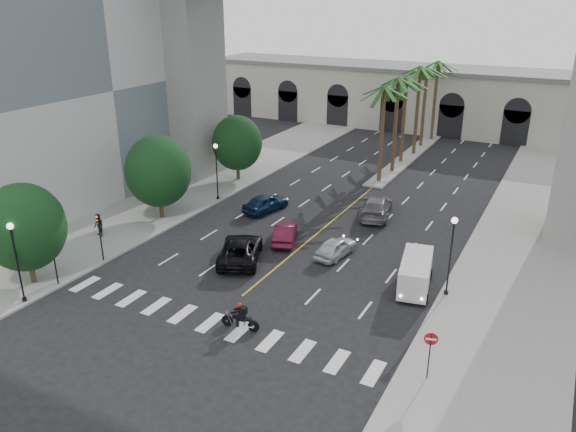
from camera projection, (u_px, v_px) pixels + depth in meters
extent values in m
plane|color=black|center=(225.00, 311.00, 33.80)|extent=(140.00, 140.00, 0.00)
cube|color=gray|center=(180.00, 197.00, 52.61)|extent=(8.00, 100.00, 0.15)
cube|color=gray|center=(520.00, 263.00, 39.63)|extent=(8.00, 100.00, 0.15)
cube|color=gray|center=(407.00, 158.00, 65.04)|extent=(2.00, 24.00, 0.20)
cube|color=silver|center=(48.00, 85.00, 51.68)|extent=(16.00, 32.00, 20.00)
cube|color=beige|center=(445.00, 101.00, 77.59)|extent=(70.00, 10.00, 8.00)
cube|color=slate|center=(448.00, 70.00, 76.03)|extent=(71.00, 10.50, 0.50)
cube|color=gray|center=(189.00, 73.00, 56.09)|extent=(5.00, 6.00, 20.80)
cylinder|color=#47331E|center=(382.00, 136.00, 55.10)|extent=(0.40, 0.40, 9.50)
cylinder|color=#47331E|center=(395.00, 127.00, 58.29)|extent=(0.40, 0.40, 9.80)
cylinder|color=#47331E|center=(404.00, 122.00, 61.81)|extent=(0.40, 0.40, 9.30)
cylinder|color=#47331E|center=(417.00, 112.00, 64.80)|extent=(0.40, 0.40, 10.10)
cylinder|color=#47331E|center=(424.00, 109.00, 68.29)|extent=(0.40, 0.40, 9.60)
cylinder|color=#47331E|center=(435.00, 102.00, 71.40)|extent=(0.40, 0.40, 9.90)
cylinder|color=#382616|center=(31.00, 268.00, 36.53)|extent=(0.36, 0.36, 2.34)
ellipsoid|color=black|center=(24.00, 227.00, 35.48)|extent=(5.20, 5.20, 5.72)
cylinder|color=#382616|center=(161.00, 205.00, 47.21)|extent=(0.36, 0.36, 2.45)
ellipsoid|color=black|center=(158.00, 171.00, 46.11)|extent=(5.44, 5.44, 5.98)
cylinder|color=#382616|center=(238.00, 170.00, 57.12)|extent=(0.36, 0.36, 2.27)
ellipsoid|color=black|center=(237.00, 143.00, 56.10)|extent=(5.04, 5.04, 5.54)
cylinder|color=black|center=(25.00, 301.00, 34.56)|extent=(0.28, 0.28, 0.36)
cylinder|color=black|center=(18.00, 265.00, 33.67)|extent=(0.11, 0.11, 5.00)
sphere|color=white|center=(10.00, 226.00, 32.73)|extent=(0.40, 0.40, 0.40)
cylinder|color=black|center=(218.00, 198.00, 51.84)|extent=(0.28, 0.28, 0.36)
cylinder|color=black|center=(217.00, 173.00, 50.95)|extent=(0.11, 0.11, 5.00)
sphere|color=white|center=(216.00, 146.00, 50.01)|extent=(0.40, 0.40, 0.40)
cylinder|color=black|center=(446.00, 293.00, 35.39)|extent=(0.28, 0.28, 0.36)
cylinder|color=black|center=(450.00, 259.00, 34.50)|extent=(0.11, 0.11, 5.00)
sphere|color=white|center=(455.00, 220.00, 33.56)|extent=(0.40, 0.40, 0.40)
cylinder|color=black|center=(55.00, 262.00, 35.99)|extent=(0.10, 0.10, 3.50)
cube|color=black|center=(51.00, 241.00, 35.44)|extent=(0.25, 0.18, 0.80)
cylinder|color=black|center=(101.00, 240.00, 39.28)|extent=(0.10, 0.10, 3.50)
cube|color=black|center=(98.00, 220.00, 38.73)|extent=(0.25, 0.18, 0.80)
cylinder|color=black|center=(227.00, 320.00, 32.14)|extent=(0.70, 0.19, 0.69)
cylinder|color=black|center=(254.00, 326.00, 31.59)|extent=(0.70, 0.19, 0.69)
cube|color=silver|center=(241.00, 322.00, 31.81)|extent=(0.49, 0.37, 0.30)
cube|color=black|center=(238.00, 317.00, 31.75)|extent=(0.65, 0.32, 0.23)
cube|color=black|center=(247.00, 319.00, 31.59)|extent=(0.54, 0.33, 0.14)
cylinder|color=black|center=(231.00, 311.00, 31.81)|extent=(0.10, 0.63, 0.03)
cube|color=black|center=(242.00, 312.00, 31.52)|extent=(0.34, 0.47, 0.60)
cube|color=black|center=(245.00, 311.00, 31.44)|extent=(0.20, 0.36, 0.44)
sphere|color=#AA150B|center=(239.00, 305.00, 31.43)|extent=(0.30, 0.30, 0.30)
imported|color=silver|center=(336.00, 247.00, 40.62)|extent=(2.16, 4.24, 1.38)
imported|color=#4F0F22|center=(285.00, 233.00, 42.99)|extent=(3.03, 4.65, 1.45)
imported|color=black|center=(240.00, 250.00, 39.95)|extent=(4.84, 6.45, 1.63)
imported|color=slate|center=(376.00, 207.00, 47.93)|extent=(3.63, 6.28, 1.71)
imported|color=#0E2141|center=(266.00, 203.00, 49.02)|extent=(2.80, 4.89, 1.57)
cube|color=silver|center=(416.00, 272.00, 35.93)|extent=(2.67, 5.13, 1.81)
cube|color=black|center=(412.00, 286.00, 33.80)|extent=(1.69, 0.53, 0.77)
cylinder|color=black|center=(398.00, 295.00, 34.96)|extent=(0.36, 0.67, 0.63)
cylinder|color=black|center=(426.00, 299.00, 34.49)|extent=(0.36, 0.67, 0.63)
cylinder|color=black|center=(404.00, 271.00, 38.01)|extent=(0.36, 0.67, 0.63)
cylinder|color=black|center=(430.00, 274.00, 37.54)|extent=(0.36, 0.67, 0.63)
imported|color=black|center=(46.00, 244.00, 40.31)|extent=(0.67, 0.48, 1.73)
imported|color=black|center=(99.00, 226.00, 43.54)|extent=(1.00, 0.88, 1.73)
cylinder|color=black|center=(429.00, 358.00, 27.17)|extent=(0.06, 0.06, 2.71)
cylinder|color=#AD0C12|center=(431.00, 339.00, 26.78)|extent=(0.66, 0.23, 0.68)
cube|color=silver|center=(431.00, 339.00, 26.78)|extent=(0.50, 0.17, 0.11)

